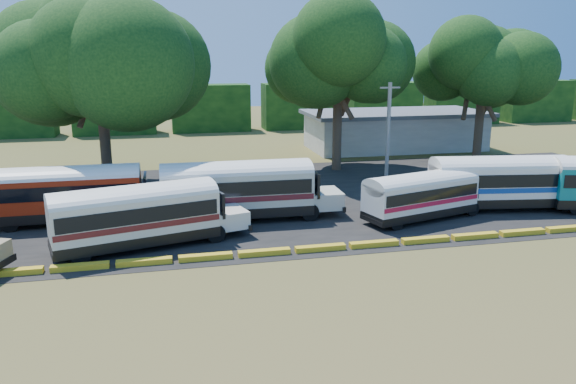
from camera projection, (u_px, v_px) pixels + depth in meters
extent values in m
plane|color=#414D19|center=(297.00, 260.00, 28.28)|extent=(160.00, 160.00, 0.00)
cube|color=black|center=(271.00, 199.00, 39.84)|extent=(64.00, 24.00, 0.02)
cube|color=yellow|center=(13.00, 272.00, 26.31)|extent=(2.70, 0.45, 0.30)
cube|color=yellow|center=(80.00, 267.00, 26.95)|extent=(2.70, 0.45, 0.30)
cube|color=yellow|center=(144.00, 262.00, 27.59)|extent=(2.70, 0.45, 0.30)
cube|color=yellow|center=(206.00, 257.00, 28.23)|extent=(2.70, 0.45, 0.30)
cube|color=yellow|center=(264.00, 253.00, 28.87)|extent=(2.70, 0.45, 0.30)
cube|color=yellow|center=(320.00, 248.00, 29.51)|extent=(2.70, 0.45, 0.30)
cube|color=yellow|center=(374.00, 244.00, 30.15)|extent=(2.70, 0.45, 0.30)
cube|color=yellow|center=(425.00, 240.00, 30.79)|extent=(2.70, 0.45, 0.30)
cube|color=yellow|center=(475.00, 236.00, 31.43)|extent=(2.70, 0.45, 0.30)
cube|color=yellow|center=(522.00, 232.00, 32.06)|extent=(2.70, 0.45, 0.30)
cube|color=yellow|center=(568.00, 229.00, 32.70)|extent=(2.70, 0.45, 0.30)
cube|color=beige|center=(395.00, 132.00, 60.05)|extent=(18.00, 8.00, 3.60)
cube|color=#4F5256|center=(395.00, 113.00, 59.56)|extent=(19.00, 9.00, 0.40)
cube|color=black|center=(11.00, 112.00, 67.83)|extent=(10.00, 4.00, 6.00)
cube|color=black|center=(115.00, 110.00, 70.39)|extent=(10.00, 4.00, 6.00)
cube|color=black|center=(211.00, 108.00, 72.94)|extent=(10.00, 4.00, 6.00)
cube|color=black|center=(300.00, 106.00, 75.50)|extent=(10.00, 4.00, 6.00)
cube|color=black|center=(384.00, 104.00, 78.06)|extent=(10.00, 4.00, 6.00)
cube|color=black|center=(462.00, 102.00, 80.61)|extent=(10.00, 4.00, 6.00)
cube|color=black|center=(535.00, 101.00, 83.17)|extent=(10.00, 4.00, 6.00)
cylinder|color=black|center=(138.00, 215.00, 34.04)|extent=(1.06, 0.30, 1.06)
cylinder|color=black|center=(139.00, 206.00, 36.20)|extent=(1.06, 0.30, 1.06)
cylinder|color=black|center=(9.00, 223.00, 32.51)|extent=(1.06, 0.30, 1.06)
cylinder|color=black|center=(19.00, 212.00, 34.66)|extent=(1.06, 0.30, 1.06)
cube|color=black|center=(69.00, 212.00, 34.20)|extent=(8.73, 2.67, 0.59)
cube|color=#99210C|center=(67.00, 192.00, 33.89)|extent=(8.73, 2.67, 1.95)
cube|color=black|center=(66.00, 188.00, 33.83)|extent=(8.38, 2.73, 0.82)
ellipsoid|color=silver|center=(65.00, 176.00, 33.65)|extent=(8.73, 2.67, 1.20)
cube|color=#99210C|center=(158.00, 202.00, 35.25)|extent=(1.92, 2.34, 1.01)
cube|color=black|center=(146.00, 186.00, 34.85)|extent=(0.16, 2.45, 1.46)
cube|color=black|center=(173.00, 208.00, 35.55)|extent=(0.19, 2.61, 0.32)
cylinder|color=black|center=(216.00, 234.00, 30.70)|extent=(1.08, 0.54, 1.04)
cylinder|color=black|center=(203.00, 223.00, 32.61)|extent=(1.08, 0.54, 1.04)
cylinder|color=black|center=(80.00, 255.00, 27.56)|extent=(1.08, 0.54, 1.04)
cylinder|color=black|center=(74.00, 241.00, 29.47)|extent=(1.08, 0.54, 1.04)
cube|color=black|center=(137.00, 236.00, 29.82)|extent=(8.88, 4.67, 0.57)
cube|color=silver|center=(135.00, 214.00, 29.51)|extent=(8.88, 4.67, 1.90)
cube|color=black|center=(135.00, 210.00, 29.46)|extent=(8.57, 4.64, 0.80)
cube|color=#5A1717|center=(136.00, 221.00, 29.61)|extent=(8.81, 4.69, 0.31)
ellipsoid|color=silver|center=(134.00, 196.00, 29.28)|extent=(8.88, 4.67, 1.17)
cube|color=silver|center=(228.00, 217.00, 32.05)|extent=(2.39, 2.68, 0.99)
cube|color=black|center=(216.00, 202.00, 31.51)|extent=(0.76, 2.35, 1.42)
cube|color=black|center=(242.00, 222.00, 32.55)|extent=(0.83, 2.50, 0.31)
cube|color=black|center=(52.00, 250.00, 27.97)|extent=(0.83, 2.50, 0.31)
cylinder|color=black|center=(310.00, 212.00, 34.60)|extent=(1.12, 0.33, 1.12)
cylinder|color=black|center=(301.00, 202.00, 36.87)|extent=(1.12, 0.33, 1.12)
cylinder|color=black|center=(185.00, 220.00, 33.10)|extent=(1.12, 0.33, 1.12)
cylinder|color=black|center=(184.00, 209.00, 35.37)|extent=(1.12, 0.33, 1.12)
cube|color=black|center=(237.00, 208.00, 34.84)|extent=(9.21, 2.94, 0.61)
cube|color=beige|center=(237.00, 188.00, 34.51)|extent=(9.21, 2.94, 2.04)
cube|color=black|center=(237.00, 184.00, 34.45)|extent=(8.84, 3.00, 0.86)
cube|color=#54151C|center=(237.00, 194.00, 34.61)|extent=(9.12, 2.99, 0.34)
ellipsoid|color=silver|center=(236.00, 172.00, 34.26)|extent=(9.21, 2.94, 1.26)
cube|color=beige|center=(324.00, 199.00, 35.86)|extent=(2.05, 2.49, 1.06)
cube|color=black|center=(314.00, 182.00, 35.45)|extent=(0.21, 2.57, 1.53)
cube|color=black|center=(338.00, 204.00, 36.16)|extent=(0.25, 2.74, 0.34)
cube|color=black|center=(163.00, 214.00, 33.97)|extent=(0.25, 2.74, 0.34)
cylinder|color=black|center=(472.00, 209.00, 35.66)|extent=(0.94, 0.49, 0.90)
cylinder|color=black|center=(450.00, 202.00, 37.31)|extent=(0.94, 0.49, 0.90)
cylinder|color=black|center=(396.00, 223.00, 32.82)|extent=(0.94, 0.49, 0.90)
cylinder|color=black|center=(376.00, 215.00, 34.46)|extent=(0.94, 0.49, 0.90)
cube|color=black|center=(420.00, 211.00, 34.82)|extent=(7.75, 4.19, 0.50)
cube|color=silver|center=(421.00, 194.00, 34.56)|extent=(7.75, 4.19, 1.65)
cube|color=black|center=(421.00, 191.00, 34.51)|extent=(7.48, 4.16, 0.69)
cube|color=#A4102E|center=(420.00, 199.00, 34.64)|extent=(7.68, 4.20, 0.27)
ellipsoid|color=silver|center=(421.00, 181.00, 34.35)|extent=(7.75, 4.19, 1.02)
cube|color=silver|center=(473.00, 198.00, 36.84)|extent=(2.11, 2.36, 0.86)
cube|color=black|center=(468.00, 186.00, 36.36)|extent=(0.70, 2.04, 1.24)
cube|color=black|center=(481.00, 202.00, 37.29)|extent=(0.76, 2.17, 0.27)
cube|color=black|center=(372.00, 220.00, 33.15)|extent=(0.76, 2.17, 0.27)
cylinder|color=black|center=(568.00, 205.00, 36.41)|extent=(1.11, 0.45, 1.08)
cylinder|color=black|center=(549.00, 196.00, 38.64)|extent=(1.11, 0.45, 1.08)
cylinder|color=black|center=(458.00, 207.00, 35.85)|extent=(1.11, 0.45, 1.08)
cylinder|color=black|center=(445.00, 198.00, 38.08)|extent=(1.11, 0.45, 1.08)
cube|color=black|center=(498.00, 199.00, 37.16)|extent=(9.14, 3.93, 0.59)
cube|color=white|center=(499.00, 180.00, 36.85)|extent=(9.14, 3.93, 1.97)
cube|color=black|center=(500.00, 177.00, 36.79)|extent=(8.79, 3.94, 0.83)
cube|color=navy|center=(499.00, 186.00, 36.95)|extent=(9.05, 3.96, 0.32)
ellipsoid|color=silver|center=(501.00, 165.00, 36.61)|extent=(9.14, 3.93, 1.21)
cube|color=white|center=(576.00, 193.00, 37.50)|extent=(2.26, 2.62, 1.02)
cube|color=black|center=(568.00, 177.00, 37.19)|extent=(0.51, 2.48, 1.48)
cube|color=black|center=(433.00, 202.00, 36.86)|extent=(0.57, 2.64, 0.32)
cylinder|color=black|center=(563.00, 198.00, 38.08)|extent=(1.13, 0.59, 1.09)
cube|color=black|center=(551.00, 201.00, 37.01)|extent=(0.92, 2.62, 0.33)
cylinder|color=#3E2B1F|center=(105.00, 142.00, 42.08)|extent=(0.80, 0.80, 7.20)
cylinder|color=#3E2B1F|center=(119.00, 100.00, 42.01)|extent=(1.31, 2.62, 4.12)
cylinder|color=#3E2B1F|center=(89.00, 100.00, 41.91)|extent=(2.03, 2.30, 4.12)
cylinder|color=#3E2B1F|center=(97.00, 102.00, 40.07)|extent=(2.67, 0.89, 4.12)
ellipsoid|color=black|center=(97.00, 47.00, 40.39)|extent=(12.27, 12.27, 9.00)
cylinder|color=#3E2B1F|center=(337.00, 130.00, 48.91)|extent=(0.80, 0.80, 7.04)
cylinder|color=#3E2B1F|center=(350.00, 94.00, 48.85)|extent=(1.30, 2.58, 4.03)
cylinder|color=#3E2B1F|center=(324.00, 94.00, 48.75)|extent=(2.00, 2.26, 4.03)
cylinder|color=#3E2B1F|center=(340.00, 96.00, 46.91)|extent=(2.62, 0.88, 4.03)
ellipsoid|color=black|center=(339.00, 50.00, 47.24)|extent=(10.32, 10.32, 7.57)
cylinder|color=#3E2B1F|center=(479.00, 129.00, 52.63)|extent=(0.80, 0.80, 6.13)
cylinder|color=#3E2B1F|center=(490.00, 100.00, 52.67)|extent=(1.20, 2.31, 3.54)
cylinder|color=#3E2B1F|center=(467.00, 101.00, 52.57)|extent=(1.81, 2.04, 3.54)
cylinder|color=#3E2B1F|center=(486.00, 102.00, 50.73)|extent=(2.34, 0.83, 3.54)
ellipsoid|color=black|center=(484.00, 64.00, 51.17)|extent=(9.53, 9.53, 6.99)
cylinder|color=gray|center=(388.00, 134.00, 43.35)|extent=(0.30, 0.30, 7.92)
cube|color=gray|center=(390.00, 88.00, 42.48)|extent=(1.60, 0.12, 0.12)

